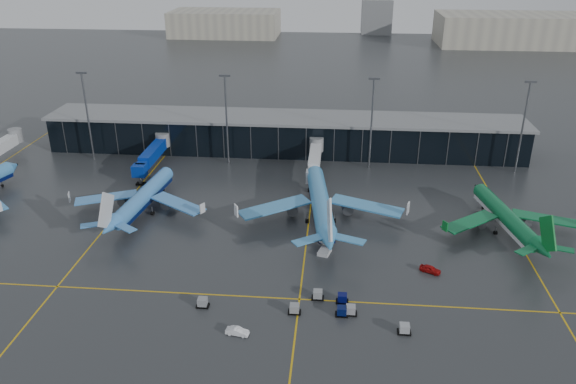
# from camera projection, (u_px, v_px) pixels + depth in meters

# --- Properties ---
(ground) EXTENTS (600.00, 600.00, 0.00)m
(ground) POSITION_uv_depth(u_px,v_px,m) (256.00, 254.00, 114.61)
(ground) COLOR #282B2D
(ground) RESTS_ON ground
(terminal_pier) EXTENTS (142.00, 17.00, 10.70)m
(terminal_pier) POSITION_uv_depth(u_px,v_px,m) (284.00, 133.00, 168.66)
(terminal_pier) COLOR black
(terminal_pier) RESTS_ON ground
(jet_bridges) EXTENTS (94.00, 27.50, 7.20)m
(jet_bridges) POSITION_uv_depth(u_px,v_px,m) (152.00, 154.00, 154.60)
(jet_bridges) COLOR #595B60
(jet_bridges) RESTS_ON ground
(flood_masts) EXTENTS (203.00, 0.50, 25.50)m
(flood_masts) POSITION_uv_depth(u_px,v_px,m) (298.00, 118.00, 153.91)
(flood_masts) COLOR #595B60
(flood_masts) RESTS_ON ground
(distant_hangars) EXTENTS (260.00, 71.00, 22.00)m
(distant_hangars) POSITION_uv_depth(u_px,v_px,m) (395.00, 26.00, 352.13)
(distant_hangars) COLOR #B2AD99
(distant_hangars) RESTS_ON ground
(taxi_lines) EXTENTS (220.00, 120.00, 0.02)m
(taxi_lines) POSITION_uv_depth(u_px,v_px,m) (308.00, 231.00, 123.43)
(taxi_lines) COLOR gold
(taxi_lines) RESTS_ON ground
(airliner_arkefly) EXTENTS (37.22, 41.42, 11.78)m
(airliner_arkefly) POSITION_uv_depth(u_px,v_px,m) (143.00, 188.00, 130.52)
(airliner_arkefly) COLOR #4087D2
(airliner_arkefly) RESTS_ON ground
(airliner_klm_near) EXTENTS (44.31, 49.07, 13.74)m
(airliner_klm_near) POSITION_uv_depth(u_px,v_px,m) (320.00, 191.00, 126.41)
(airliner_klm_near) COLOR #3D8CC9
(airliner_klm_near) RESTS_ON ground
(airliner_aer_lingus) EXTENTS (38.28, 41.84, 11.23)m
(airliner_aer_lingus) POSITION_uv_depth(u_px,v_px,m) (507.00, 207.00, 121.75)
(airliner_aer_lingus) COLOR #0B6435
(airliner_aer_lingus) RESTS_ON ground
(baggage_carts) EXTENTS (36.61, 9.84, 1.70)m
(baggage_carts) POSITION_uv_depth(u_px,v_px,m) (321.00, 308.00, 96.55)
(baggage_carts) COLOR black
(baggage_carts) RESTS_ON ground
(mobile_airstair) EXTENTS (2.99, 3.68, 3.45)m
(mobile_airstair) POSITION_uv_depth(u_px,v_px,m) (325.00, 250.00, 114.45)
(mobile_airstair) COLOR silver
(mobile_airstair) RESTS_ON ground
(service_van_red) EXTENTS (4.36, 3.32, 1.38)m
(service_van_red) POSITION_uv_depth(u_px,v_px,m) (430.00, 269.00, 108.03)
(service_van_red) COLOR #A60D0C
(service_van_red) RESTS_ON ground
(service_van_white) EXTENTS (4.00, 1.90, 1.27)m
(service_van_white) POSITION_uv_depth(u_px,v_px,m) (237.00, 331.00, 90.99)
(service_van_white) COLOR white
(service_van_white) RESTS_ON ground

